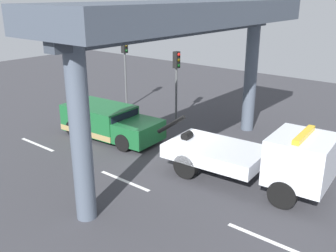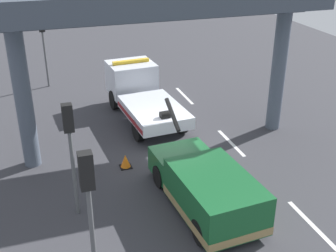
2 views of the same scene
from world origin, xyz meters
The scene contains 11 objects.
ground_plane centered at (0.00, 0.00, -0.05)m, with size 60.00×40.00×0.10m, color #38383D.
lane_stripe_west centered at (-6.00, -2.93, 0.00)m, with size 2.60×0.16×0.01m, color silver.
lane_stripe_mid centered at (0.00, -2.93, 0.00)m, with size 2.60×0.16×0.01m, color silver.
lane_stripe_east centered at (6.00, -2.93, 0.00)m, with size 2.60×0.16×0.01m, color silver.
tow_truck_white centered at (4.30, 0.06, 1.20)m, with size 7.32×2.80×2.46m.
towed_van_green centered at (-4.09, -0.01, 0.78)m, with size 5.34×2.54×1.58m.
overpass_structure centered at (0.85, 0.00, 5.87)m, with size 3.60×12.99×6.68m.
traffic_light_near centered at (-6.98, 4.20, 3.22)m, with size 0.39×0.32×4.42m.
traffic_light_far centered at (-2.98, 4.20, 2.90)m, with size 0.39×0.32×3.97m.
traffic_light_mid centered at (10.02, 4.20, 3.04)m, with size 0.39×0.32×4.16m.
traffic_cone_orange centered at (-0.58, 1.99, 0.26)m, with size 0.46×0.46×0.55m.
Camera 2 is at (-15.27, 5.03, 8.92)m, focal length 46.20 mm.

